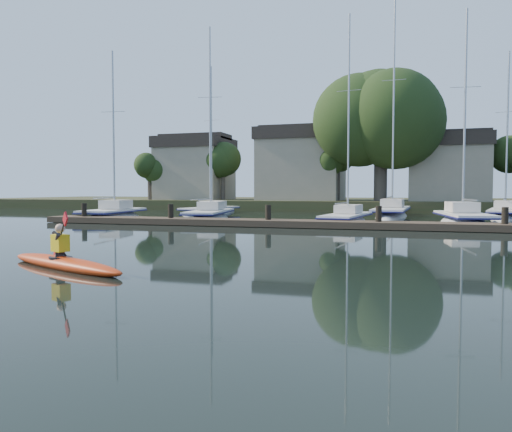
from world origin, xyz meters
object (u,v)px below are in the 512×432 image
(sailboat_0, at_px, (113,222))
(sailboat_2, at_px, (347,226))
(sailboat_5, at_px, (210,216))
(dock, at_px, (322,224))
(sailboat_1, at_px, (210,222))
(kayak, at_px, (63,261))
(sailboat_3, at_px, (463,228))
(sailboat_6, at_px, (392,219))
(sailboat_7, at_px, (505,221))

(sailboat_0, relative_size, sailboat_2, 0.94)
(sailboat_0, distance_m, sailboat_5, 9.81)
(dock, height_order, sailboat_1, sailboat_1)
(sailboat_2, bearing_deg, sailboat_0, -172.70)
(kayak, bearing_deg, dock, 98.15)
(sailboat_5, bearing_deg, sailboat_3, -10.23)
(dock, relative_size, sailboat_6, 1.91)
(sailboat_0, relative_size, sailboat_5, 0.96)
(sailboat_0, distance_m, sailboat_2, 16.23)
(sailboat_1, distance_m, sailboat_7, 21.41)
(sailboat_1, bearing_deg, sailboat_0, -179.16)
(sailboat_2, bearing_deg, sailboat_6, 80.52)
(sailboat_6, relative_size, sailboat_7, 1.33)
(sailboat_0, bearing_deg, sailboat_6, 17.86)
(kayak, distance_m, sailboat_6, 29.48)
(sailboat_0, xyz_separation_m, sailboat_7, (26.59, 9.40, 0.02))
(sailboat_2, distance_m, sailboat_7, 13.79)
(sailboat_2, bearing_deg, sailboat_7, 47.51)
(sailboat_3, bearing_deg, sailboat_1, 173.35)
(sailboat_2, bearing_deg, dock, -95.98)
(sailboat_1, distance_m, sailboat_5, 8.51)
(sailboat_0, relative_size, sailboat_3, 0.93)
(sailboat_5, bearing_deg, kayak, -63.67)
(sailboat_1, relative_size, sailboat_5, 1.05)
(sailboat_1, xyz_separation_m, sailboat_3, (16.19, 0.16, -0.01))
(dock, bearing_deg, sailboat_7, 49.49)
(sailboat_2, distance_m, sailboat_3, 6.85)
(sailboat_5, height_order, sailboat_7, sailboat_5)
(sailboat_7, bearing_deg, sailboat_5, -167.36)
(sailboat_5, xyz_separation_m, sailboat_7, (22.96, 0.28, -0.03))
(kayak, xyz_separation_m, sailboat_0, (-11.22, 19.65, -0.41))
(sailboat_5, bearing_deg, sailboat_2, -23.42)
(dock, bearing_deg, sailboat_3, 33.92)
(sailboat_0, relative_size, sailboat_7, 0.98)
(dock, bearing_deg, kayak, -104.59)
(sailboat_2, height_order, sailboat_5, sailboat_2)
(sailboat_6, distance_m, sailboat_7, 7.97)
(sailboat_0, distance_m, sailboat_3, 23.03)
(sailboat_1, distance_m, sailboat_6, 14.10)
(kayak, distance_m, sailboat_3, 24.10)
(sailboat_6, height_order, sailboat_7, sailboat_6)
(kayak, distance_m, sailboat_2, 20.57)
(sailboat_1, height_order, sailboat_7, sailboat_1)
(sailboat_5, bearing_deg, sailboat_0, -100.17)
(sailboat_5, bearing_deg, sailboat_1, -56.57)
(sailboat_6, bearing_deg, sailboat_1, -144.00)
(sailboat_3, height_order, sailboat_5, sailboat_3)
(dock, relative_size, sailboat_3, 2.41)
(kayak, relative_size, sailboat_6, 0.28)
(sailboat_1, distance_m, sailboat_3, 16.19)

